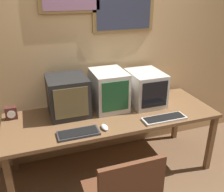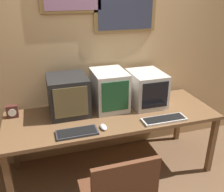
{
  "view_description": "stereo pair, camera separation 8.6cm",
  "coord_description": "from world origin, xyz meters",
  "px_view_note": "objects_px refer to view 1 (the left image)",
  "views": [
    {
      "loc": [
        -0.78,
        -1.18,
        1.97
      ],
      "look_at": [
        0.0,
        1.04,
        0.94
      ],
      "focal_mm": 40.0,
      "sensor_mm": 36.0,
      "label": 1
    },
    {
      "loc": [
        -0.7,
        -1.21,
        1.97
      ],
      "look_at": [
        0.0,
        1.04,
        0.94
      ],
      "focal_mm": 40.0,
      "sensor_mm": 36.0,
      "label": 2
    }
  ],
  "objects_px": {
    "monitor_center": "(109,90)",
    "monitor_right": "(145,88)",
    "monitor_left": "(68,96)",
    "desk_clock": "(11,113)",
    "keyboard_main": "(78,133)",
    "mouse_near_keyboard": "(104,127)",
    "keyboard_side": "(164,118)"
  },
  "relations": [
    {
      "from": "monitor_center",
      "to": "monitor_right",
      "type": "bearing_deg",
      "value": -4.46
    },
    {
      "from": "monitor_left",
      "to": "monitor_center",
      "type": "height_order",
      "value": "monitor_center"
    },
    {
      "from": "monitor_center",
      "to": "desk_clock",
      "type": "xyz_separation_m",
      "value": [
        -1.02,
        0.07,
        -0.14
      ]
    },
    {
      "from": "keyboard_main",
      "to": "mouse_near_keyboard",
      "type": "distance_m",
      "value": 0.26
    },
    {
      "from": "monitor_right",
      "to": "keyboard_side",
      "type": "relative_size",
      "value": 0.99
    },
    {
      "from": "keyboard_side",
      "to": "mouse_near_keyboard",
      "type": "xyz_separation_m",
      "value": [
        -0.63,
        0.03,
        0.0
      ]
    },
    {
      "from": "monitor_left",
      "to": "mouse_near_keyboard",
      "type": "distance_m",
      "value": 0.54
    },
    {
      "from": "keyboard_main",
      "to": "mouse_near_keyboard",
      "type": "xyz_separation_m",
      "value": [
        0.26,
        0.02,
        0.0
      ]
    },
    {
      "from": "monitor_center",
      "to": "mouse_near_keyboard",
      "type": "distance_m",
      "value": 0.51
    },
    {
      "from": "keyboard_main",
      "to": "monitor_center",
      "type": "bearing_deg",
      "value": 44.98
    },
    {
      "from": "keyboard_side",
      "to": "mouse_near_keyboard",
      "type": "height_order",
      "value": "mouse_near_keyboard"
    },
    {
      "from": "monitor_right",
      "to": "mouse_near_keyboard",
      "type": "xyz_separation_m",
      "value": [
        -0.62,
        -0.4,
        -0.17
      ]
    },
    {
      "from": "monitor_left",
      "to": "mouse_near_keyboard",
      "type": "height_order",
      "value": "monitor_left"
    },
    {
      "from": "monitor_left",
      "to": "mouse_near_keyboard",
      "type": "relative_size",
      "value": 3.61
    },
    {
      "from": "monitor_left",
      "to": "desk_clock",
      "type": "xyz_separation_m",
      "value": [
        -0.57,
        0.07,
        -0.14
      ]
    },
    {
      "from": "monitor_center",
      "to": "keyboard_side",
      "type": "height_order",
      "value": "monitor_center"
    },
    {
      "from": "monitor_left",
      "to": "desk_clock",
      "type": "bearing_deg",
      "value": 173.4
    },
    {
      "from": "keyboard_main",
      "to": "desk_clock",
      "type": "relative_size",
      "value": 2.9
    },
    {
      "from": "desk_clock",
      "to": "keyboard_main",
      "type": "bearing_deg",
      "value": -41.65
    },
    {
      "from": "monitor_center",
      "to": "desk_clock",
      "type": "bearing_deg",
      "value": 176.1
    },
    {
      "from": "monitor_left",
      "to": "keyboard_side",
      "type": "distance_m",
      "value": 1.02
    },
    {
      "from": "keyboard_side",
      "to": "keyboard_main",
      "type": "bearing_deg",
      "value": 179.07
    },
    {
      "from": "monitor_right",
      "to": "mouse_near_keyboard",
      "type": "distance_m",
      "value": 0.75
    },
    {
      "from": "monitor_center",
      "to": "desk_clock",
      "type": "distance_m",
      "value": 1.04
    },
    {
      "from": "monitor_right",
      "to": "keyboard_side",
      "type": "height_order",
      "value": "monitor_right"
    },
    {
      "from": "monitor_center",
      "to": "desk_clock",
      "type": "height_order",
      "value": "monitor_center"
    },
    {
      "from": "monitor_right",
      "to": "keyboard_side",
      "type": "xyz_separation_m",
      "value": [
        0.01,
        -0.43,
        -0.18
      ]
    },
    {
      "from": "monitor_left",
      "to": "desk_clock",
      "type": "relative_size",
      "value": 3.23
    },
    {
      "from": "keyboard_side",
      "to": "desk_clock",
      "type": "relative_size",
      "value": 3.46
    },
    {
      "from": "monitor_center",
      "to": "mouse_near_keyboard",
      "type": "relative_size",
      "value": 3.68
    },
    {
      "from": "keyboard_main",
      "to": "monitor_right",
      "type": "bearing_deg",
      "value": 25.23
    },
    {
      "from": "monitor_right",
      "to": "mouse_near_keyboard",
      "type": "bearing_deg",
      "value": -147.29
    }
  ]
}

